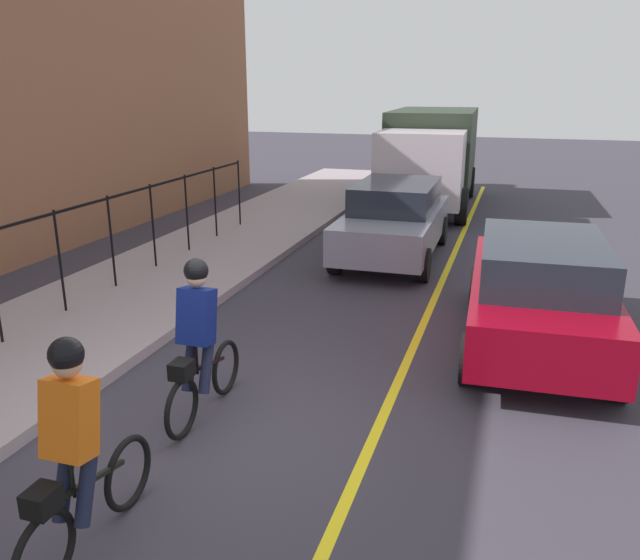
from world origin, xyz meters
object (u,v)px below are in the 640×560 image
cyclist_follow (76,451)px  parked_sedan_rear (394,219)px  box_truck_background (430,154)px  cyclist_lead (199,341)px  patrol_sedan (539,290)px

cyclist_follow → parked_sedan_rear: cyclist_follow is taller
parked_sedan_rear → box_truck_background: size_ratio=0.65×
cyclist_lead → box_truck_background: 13.59m
parked_sedan_rear → box_truck_background: bearing=-179.3°
cyclist_follow → cyclist_lead: bearing=3.3°
cyclist_lead → cyclist_follow: size_ratio=1.00×
cyclist_follow → parked_sedan_rear: size_ratio=0.41×
patrol_sedan → cyclist_follow: bearing=145.4°
patrol_sedan → parked_sedan_rear: same height
cyclist_lead → cyclist_follow: (-2.21, -0.12, 0.00)m
patrol_sedan → parked_sedan_rear: bearing=32.2°
cyclist_lead → patrol_sedan: size_ratio=0.41×
cyclist_lead → patrol_sedan: (3.22, -3.54, -0.09)m
parked_sedan_rear → box_truck_background: box_truck_background is taller
cyclist_lead → box_truck_background: (13.57, -0.54, 0.64)m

